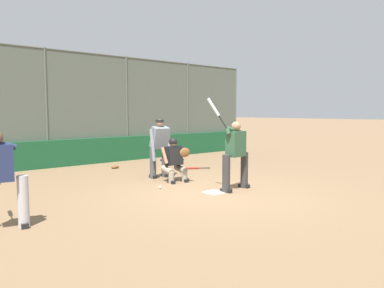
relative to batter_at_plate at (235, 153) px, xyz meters
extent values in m
plane|color=#846647|center=(0.57, -0.11, -0.89)|extent=(160.00, 160.00, 0.00)
cube|color=white|center=(0.57, -0.11, -0.88)|extent=(0.43, 0.43, 0.01)
cylinder|color=#515651|center=(-7.02, -6.47, 1.08)|extent=(0.08, 0.08, 3.93)
cylinder|color=#515651|center=(-3.98, -6.47, 1.08)|extent=(0.08, 0.08, 3.93)
cylinder|color=#515651|center=(-0.95, -6.47, 1.08)|extent=(0.08, 0.08, 3.93)
cylinder|color=#515651|center=(2.09, -6.47, 1.08)|extent=(0.08, 0.08, 3.93)
cube|color=#515B51|center=(0.57, -6.47, 1.08)|extent=(15.19, 0.01, 3.93)
cylinder|color=#515651|center=(0.57, -6.47, 3.01)|extent=(15.19, 0.06, 0.06)
cube|color=#19512D|center=(0.57, -6.37, -0.43)|extent=(14.88, 0.18, 0.91)
cube|color=slate|center=(-2.31, -8.77, -0.83)|extent=(10.63, 2.50, 0.12)
cube|color=slate|center=(-2.31, -7.94, -0.67)|extent=(10.63, 0.55, 0.44)
cube|color=#B7BABC|center=(-2.31, -7.94, -0.41)|extent=(10.63, 0.24, 0.08)
cube|color=slate|center=(-2.31, -8.49, -0.51)|extent=(10.63, 0.55, 0.76)
cube|color=#B7BABC|center=(-2.31, -8.49, -0.09)|extent=(10.63, 0.24, 0.08)
cube|color=slate|center=(-2.31, -9.04, -0.35)|extent=(10.63, 0.55, 1.08)
cube|color=#B7BABC|center=(-2.31, -9.04, 0.23)|extent=(10.63, 0.24, 0.08)
cube|color=slate|center=(-2.31, -9.59, -0.19)|extent=(10.63, 0.55, 1.40)
cube|color=#B7BABC|center=(-2.31, -9.59, 0.55)|extent=(10.63, 0.24, 0.08)
cylinder|color=#333333|center=(-0.37, -0.04, -0.45)|extent=(0.18, 0.18, 0.88)
cube|color=black|center=(-0.37, -0.04, -0.85)|extent=(0.14, 0.29, 0.08)
cylinder|color=#333333|center=(0.35, 0.05, -0.45)|extent=(0.18, 0.18, 0.88)
cube|color=black|center=(0.35, 0.05, -0.85)|extent=(0.14, 0.29, 0.08)
cube|color=#2D5138|center=(-0.01, 0.00, 0.22)|extent=(0.50, 0.33, 0.60)
sphere|color=#936B4C|center=(-0.01, 0.00, 0.63)|extent=(0.22, 0.22, 0.22)
cylinder|color=#2D5138|center=(0.00, -0.02, 0.53)|extent=(0.61, 0.12, 0.23)
cylinder|color=#2D5138|center=(0.28, 0.01, 0.53)|extent=(0.14, 0.17, 0.17)
sphere|color=black|center=(0.29, -0.01, 0.59)|extent=(0.04, 0.04, 0.04)
cylinder|color=black|center=(0.35, -0.08, 0.74)|extent=(0.16, 0.18, 0.30)
cylinder|color=#B7BCC1|center=(0.49, -0.25, 1.08)|extent=(0.25, 0.28, 0.43)
cylinder|color=gray|center=(0.26, -1.57, -0.74)|extent=(0.15, 0.15, 0.30)
cylinder|color=gray|center=(0.24, -1.76, -0.57)|extent=(0.23, 0.48, 0.23)
cube|color=black|center=(0.26, -1.57, -0.85)|extent=(0.13, 0.27, 0.08)
cylinder|color=gray|center=(0.66, -1.62, -0.74)|extent=(0.15, 0.15, 0.30)
cylinder|color=gray|center=(0.64, -1.82, -0.57)|extent=(0.23, 0.48, 0.23)
cube|color=black|center=(0.66, -1.62, -0.85)|extent=(0.13, 0.27, 0.08)
cube|color=black|center=(0.43, -1.83, -0.20)|extent=(0.48, 0.41, 0.55)
cube|color=black|center=(0.45, -1.69, -0.20)|extent=(0.41, 0.18, 0.45)
sphere|color=#936B4C|center=(0.43, -1.83, 0.14)|extent=(0.20, 0.20, 0.20)
sphere|color=black|center=(0.43, -1.83, 0.17)|extent=(0.23, 0.23, 0.23)
cylinder|color=black|center=(0.30, -1.58, -0.04)|extent=(0.34, 0.50, 0.16)
ellipsoid|color=brown|center=(0.43, -1.35, -0.07)|extent=(0.31, 0.14, 0.24)
cylinder|color=#936B4C|center=(0.69, -1.87, -0.18)|extent=(0.13, 0.31, 0.44)
cylinder|color=#4C4C51|center=(0.19, -2.55, -0.47)|extent=(0.18, 0.18, 0.84)
cube|color=black|center=(0.19, -2.55, -0.85)|extent=(0.14, 0.29, 0.08)
cylinder|color=#4C4C51|center=(0.57, -2.58, -0.47)|extent=(0.18, 0.18, 0.84)
cube|color=black|center=(0.57, -2.58, -0.85)|extent=(0.14, 0.29, 0.08)
cube|color=gray|center=(0.38, -2.51, 0.25)|extent=(0.49, 0.44, 0.64)
sphere|color=#936B4C|center=(0.38, -2.51, 0.65)|extent=(0.21, 0.21, 0.21)
cylinder|color=black|center=(0.38, -2.51, 0.71)|extent=(0.22, 0.22, 0.07)
cylinder|color=gray|center=(0.13, -2.42, 0.06)|extent=(0.16, 0.24, 0.89)
cylinder|color=gray|center=(0.65, -2.47, 0.06)|extent=(0.13, 0.23, 0.89)
cylinder|color=#B7B7BC|center=(4.71, -0.28, -0.47)|extent=(0.18, 0.18, 0.85)
cube|color=black|center=(4.71, -0.28, -0.85)|extent=(0.16, 0.29, 0.08)
sphere|color=black|center=(-1.78, -2.76, -0.86)|extent=(0.04, 0.04, 0.04)
cylinder|color=black|center=(-1.64, -2.86, -0.86)|extent=(0.29, 0.22, 0.03)
cylinder|color=maroon|center=(-1.31, -3.10, -0.86)|extent=(0.42, 0.33, 0.07)
sphere|color=black|center=(-2.48, -4.94, -0.86)|extent=(0.04, 0.04, 0.04)
cylinder|color=black|center=(-2.32, -5.04, -0.86)|extent=(0.33, 0.23, 0.03)
cylinder|color=#28282D|center=(-1.96, -5.29, -0.86)|extent=(0.46, 0.35, 0.07)
ellipsoid|color=brown|center=(0.49, -4.88, -0.84)|extent=(0.28, 0.18, 0.10)
ellipsoid|color=brown|center=(0.56, -4.80, -0.84)|extent=(0.10, 0.08, 0.08)
sphere|color=white|center=(1.27, -1.29, -0.85)|extent=(0.07, 0.07, 0.07)
camera|label=1|loc=(6.52, 5.99, 0.99)|focal=35.00mm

